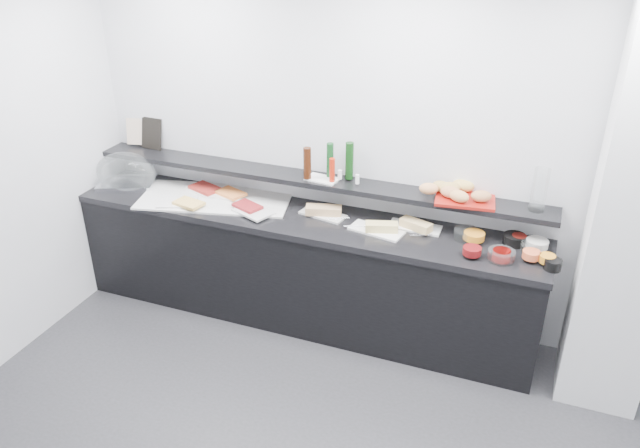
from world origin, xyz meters
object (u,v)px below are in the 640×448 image
(carafe, at_px, (539,190))
(condiment_tray, at_px, (322,179))
(cloche_base, at_px, (127,183))
(sandwich_plate_mid, at_px, (376,231))
(framed_print, at_px, (152,133))
(bread_tray, at_px, (465,199))

(carafe, bearing_deg, condiment_tray, -178.96)
(carafe, bearing_deg, cloche_base, -176.83)
(sandwich_plate_mid, height_order, carafe, carafe)
(sandwich_plate_mid, height_order, condiment_tray, condiment_tray)
(cloche_base, bearing_deg, carafe, -19.14)
(cloche_base, height_order, condiment_tray, condiment_tray)
(sandwich_plate_mid, relative_size, carafe, 1.29)
(carafe, bearing_deg, sandwich_plate_mid, -168.15)
(cloche_base, height_order, framed_print, framed_print)
(condiment_tray, xyz_separation_m, bread_tray, (1.05, 0.01, 0.00))
(framed_print, distance_m, carafe, 3.09)
(cloche_base, bearing_deg, bread_tray, -18.95)
(bread_tray, bearing_deg, cloche_base, 176.03)
(sandwich_plate_mid, height_order, framed_print, framed_print)
(cloche_base, xyz_separation_m, sandwich_plate_mid, (2.16, -0.04, -0.01))
(condiment_tray, relative_size, bread_tray, 0.59)
(condiment_tray, height_order, bread_tray, bread_tray)
(framed_print, bearing_deg, sandwich_plate_mid, -3.75)
(bread_tray, bearing_deg, condiment_tray, 173.25)
(bread_tray, bearing_deg, framed_print, 170.30)
(cloche_base, height_order, sandwich_plate_mid, cloche_base)
(cloche_base, xyz_separation_m, carafe, (3.20, 0.18, 0.38))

